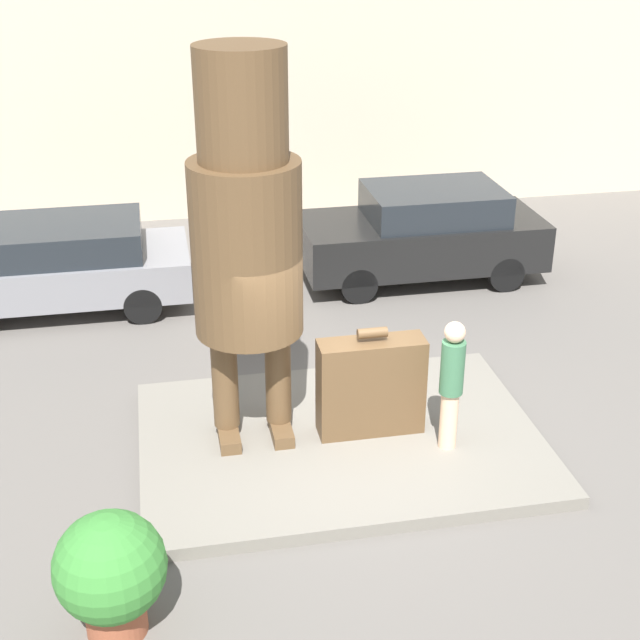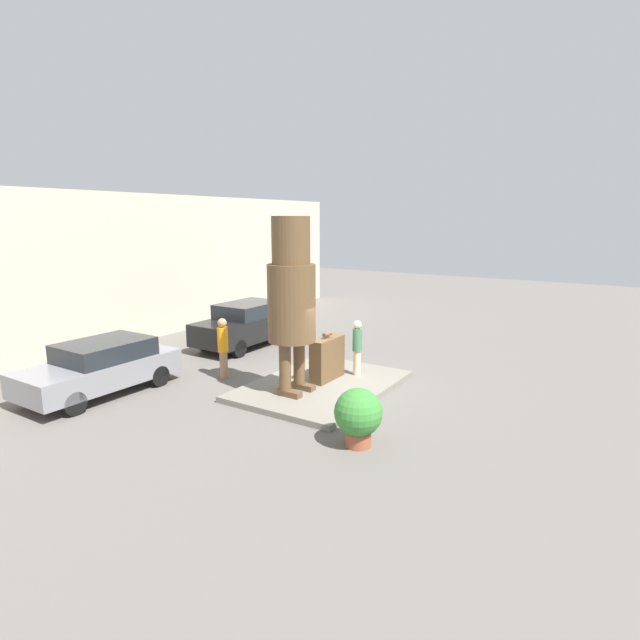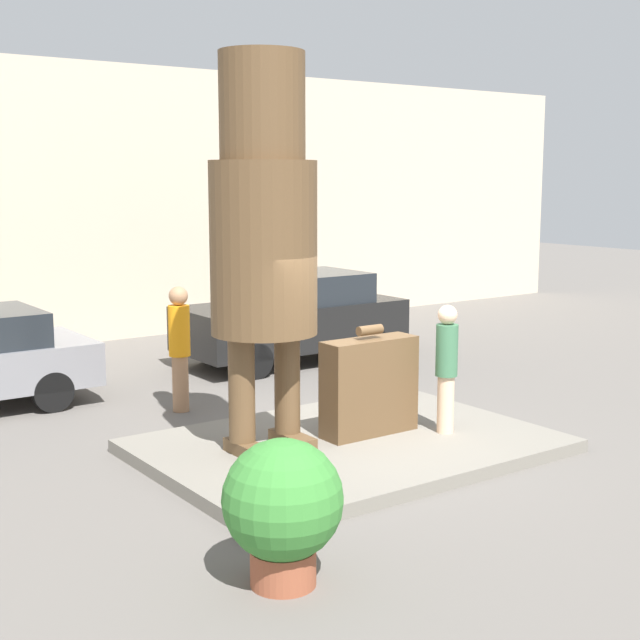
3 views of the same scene
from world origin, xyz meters
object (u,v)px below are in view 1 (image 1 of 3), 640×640
at_px(statue_figure, 246,224).
at_px(giant_suitcase, 371,386).
at_px(tourist, 451,380).
at_px(worker_hivis, 246,282).
at_px(parked_car_black, 424,232).
at_px(parked_car_grey, 62,264).
at_px(planter_pot, 111,571).

distance_m(statue_figure, giant_suitcase, 2.54).
height_order(tourist, worker_hivis, worker_hivis).
xyz_separation_m(giant_suitcase, worker_hivis, (-1.17, 2.94, 0.23)).
height_order(giant_suitcase, parked_car_black, parked_car_black).
height_order(statue_figure, tourist, statue_figure).
bearing_deg(statue_figure, tourist, -18.33).
xyz_separation_m(tourist, parked_car_grey, (-4.78, 5.37, -0.30)).
distance_m(tourist, parked_car_grey, 7.20).
bearing_deg(worker_hivis, planter_pot, -108.57).
height_order(statue_figure, planter_pot, statue_figure).
bearing_deg(worker_hivis, tourist, -59.98).
relative_size(tourist, planter_pot, 1.31).
relative_size(statue_figure, worker_hivis, 2.51).
distance_m(giant_suitcase, planter_pot, 4.04).
height_order(giant_suitcase, planter_pot, giant_suitcase).
xyz_separation_m(giant_suitcase, tourist, (0.83, -0.53, 0.28)).
bearing_deg(giant_suitcase, statue_figure, 171.26).
height_order(parked_car_grey, planter_pot, parked_car_grey).
bearing_deg(tourist, planter_pot, -151.33).
bearing_deg(parked_car_grey, tourist, 131.64).
bearing_deg(planter_pot, parked_car_grey, 96.82).
distance_m(giant_suitcase, worker_hivis, 3.17).
bearing_deg(parked_car_grey, statue_figure, 118.64).
bearing_deg(parked_car_grey, planter_pot, 96.82).
xyz_separation_m(parked_car_grey, worker_hivis, (2.77, -1.91, 0.24)).
distance_m(tourist, parked_car_black, 5.62).
xyz_separation_m(giant_suitcase, parked_car_black, (2.17, 4.93, 0.07)).
height_order(statue_figure, parked_car_black, statue_figure).
bearing_deg(tourist, statue_figure, 161.67).
bearing_deg(parked_car_black, giant_suitcase, 66.25).
distance_m(giant_suitcase, tourist, 1.02).
relative_size(parked_car_grey, parked_car_black, 1.00).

